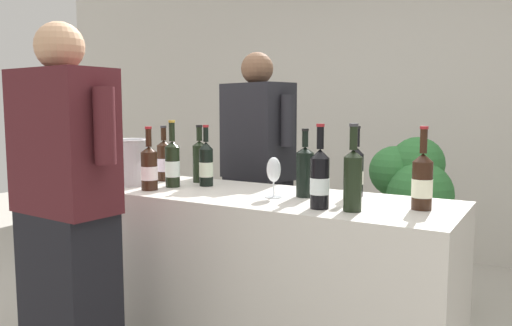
{
  "coord_description": "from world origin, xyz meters",
  "views": [
    {
      "loc": [
        1.39,
        -2.08,
        1.35
      ],
      "look_at": [
        0.17,
        0.0,
        1.08
      ],
      "focal_mm": 35.89,
      "sensor_mm": 36.0,
      "label": 1
    }
  ],
  "objects_px": {
    "wine_bottle_5": "(422,181)",
    "wine_bottle_0": "(149,168)",
    "wine_bottle_3": "(353,177)",
    "wine_bottle_9": "(164,160)",
    "wine_bottle_2": "(200,160)",
    "wine_bottle_7": "(172,163)",
    "person_server": "(257,193)",
    "ice_bucket": "(133,162)",
    "wine_bottle_1": "(206,164)",
    "person_guest": "(67,236)",
    "wine_bottle_8": "(320,178)",
    "wine_bottle_4": "(305,170)",
    "potted_shrub": "(413,205)",
    "wine_bottle_6": "(356,171)",
    "wine_glass": "(274,171)"
  },
  "relations": [
    {
      "from": "ice_bucket",
      "to": "wine_bottle_5",
      "type": "bearing_deg",
      "value": 4.09
    },
    {
      "from": "wine_bottle_3",
      "to": "wine_bottle_6",
      "type": "distance_m",
      "value": 0.35
    },
    {
      "from": "wine_bottle_7",
      "to": "person_guest",
      "type": "distance_m",
      "value": 0.72
    },
    {
      "from": "wine_bottle_0",
      "to": "wine_bottle_8",
      "type": "height_order",
      "value": "wine_bottle_8"
    },
    {
      "from": "wine_bottle_7",
      "to": "wine_bottle_8",
      "type": "bearing_deg",
      "value": -8.78
    },
    {
      "from": "wine_bottle_2",
      "to": "wine_bottle_9",
      "type": "distance_m",
      "value": 0.22
    },
    {
      "from": "wine_bottle_6",
      "to": "ice_bucket",
      "type": "distance_m",
      "value": 1.18
    },
    {
      "from": "wine_bottle_4",
      "to": "wine_bottle_9",
      "type": "height_order",
      "value": "wine_bottle_4"
    },
    {
      "from": "wine_bottle_1",
      "to": "wine_bottle_6",
      "type": "bearing_deg",
      "value": 7.04
    },
    {
      "from": "wine_bottle_1",
      "to": "person_server",
      "type": "distance_m",
      "value": 0.58
    },
    {
      "from": "wine_bottle_1",
      "to": "wine_bottle_7",
      "type": "height_order",
      "value": "wine_bottle_7"
    },
    {
      "from": "wine_bottle_2",
      "to": "wine_bottle_6",
      "type": "distance_m",
      "value": 0.9
    },
    {
      "from": "potted_shrub",
      "to": "wine_bottle_2",
      "type": "bearing_deg",
      "value": -133.44
    },
    {
      "from": "wine_bottle_5",
      "to": "wine_bottle_6",
      "type": "bearing_deg",
      "value": 154.85
    },
    {
      "from": "wine_bottle_8",
      "to": "wine_bottle_0",
      "type": "bearing_deg",
      "value": -179.96
    },
    {
      "from": "wine_bottle_3",
      "to": "wine_bottle_7",
      "type": "bearing_deg",
      "value": 173.26
    },
    {
      "from": "wine_bottle_1",
      "to": "wine_bottle_8",
      "type": "height_order",
      "value": "wine_bottle_8"
    },
    {
      "from": "wine_bottle_0",
      "to": "wine_bottle_2",
      "type": "xyz_separation_m",
      "value": [
        0.06,
        0.34,
        0.01
      ]
    },
    {
      "from": "ice_bucket",
      "to": "wine_bottle_0",
      "type": "bearing_deg",
      "value": -23.95
    },
    {
      "from": "wine_bottle_8",
      "to": "person_server",
      "type": "relative_size",
      "value": 0.21
    },
    {
      "from": "wine_bottle_8",
      "to": "potted_shrub",
      "type": "height_order",
      "value": "wine_bottle_8"
    },
    {
      "from": "wine_bottle_7",
      "to": "person_server",
      "type": "distance_m",
      "value": 0.7
    },
    {
      "from": "wine_bottle_7",
      "to": "wine_bottle_1",
      "type": "bearing_deg",
      "value": 41.38
    },
    {
      "from": "potted_shrub",
      "to": "wine_bottle_6",
      "type": "bearing_deg",
      "value": -92.36
    },
    {
      "from": "wine_bottle_5",
      "to": "wine_bottle_0",
      "type": "bearing_deg",
      "value": -171.51
    },
    {
      "from": "wine_bottle_5",
      "to": "ice_bucket",
      "type": "bearing_deg",
      "value": -175.91
    },
    {
      "from": "wine_bottle_4",
      "to": "wine_glass",
      "type": "relative_size",
      "value": 1.69
    },
    {
      "from": "wine_bottle_1",
      "to": "wine_bottle_5",
      "type": "xyz_separation_m",
      "value": [
        1.12,
        -0.06,
        0.0
      ]
    },
    {
      "from": "wine_bottle_5",
      "to": "person_guest",
      "type": "xyz_separation_m",
      "value": [
        -1.25,
        -0.73,
        -0.23
      ]
    },
    {
      "from": "potted_shrub",
      "to": "wine_bottle_9",
      "type": "bearing_deg",
      "value": -137.68
    },
    {
      "from": "wine_glass",
      "to": "wine_bottle_3",
      "type": "bearing_deg",
      "value": -14.75
    },
    {
      "from": "person_guest",
      "to": "wine_bottle_3",
      "type": "bearing_deg",
      "value": 28.82
    },
    {
      "from": "wine_bottle_3",
      "to": "wine_bottle_9",
      "type": "bearing_deg",
      "value": 167.29
    },
    {
      "from": "wine_bottle_1",
      "to": "wine_bottle_3",
      "type": "bearing_deg",
      "value": -14.87
    },
    {
      "from": "wine_bottle_8",
      "to": "wine_bottle_7",
      "type": "bearing_deg",
      "value": 171.22
    },
    {
      "from": "wine_bottle_0",
      "to": "wine_bottle_1",
      "type": "distance_m",
      "value": 0.3
    },
    {
      "from": "wine_bottle_0",
      "to": "potted_shrub",
      "type": "relative_size",
      "value": 0.28
    },
    {
      "from": "wine_bottle_0",
      "to": "wine_bottle_4",
      "type": "xyz_separation_m",
      "value": [
        0.75,
        0.22,
        0.01
      ]
    },
    {
      "from": "wine_bottle_8",
      "to": "person_guest",
      "type": "distance_m",
      "value": 1.06
    },
    {
      "from": "wine_glass",
      "to": "ice_bucket",
      "type": "height_order",
      "value": "ice_bucket"
    },
    {
      "from": "wine_bottle_8",
      "to": "wine_bottle_3",
      "type": "bearing_deg",
      "value": 6.83
    },
    {
      "from": "person_server",
      "to": "potted_shrub",
      "type": "relative_size",
      "value": 1.45
    },
    {
      "from": "wine_bottle_4",
      "to": "potted_shrub",
      "type": "bearing_deg",
      "value": 77.87
    },
    {
      "from": "wine_bottle_2",
      "to": "wine_bottle_3",
      "type": "distance_m",
      "value": 1.05
    },
    {
      "from": "wine_bottle_0",
      "to": "wine_glass",
      "type": "xyz_separation_m",
      "value": [
        0.64,
        0.13,
        0.01
      ]
    },
    {
      "from": "wine_bottle_3",
      "to": "person_server",
      "type": "xyz_separation_m",
      "value": [
        -0.89,
        0.77,
        -0.25
      ]
    },
    {
      "from": "ice_bucket",
      "to": "wine_bottle_7",
      "type": "bearing_deg",
      "value": 12.63
    },
    {
      "from": "wine_bottle_1",
      "to": "wine_bottle_8",
      "type": "bearing_deg",
      "value": -18.49
    },
    {
      "from": "wine_bottle_7",
      "to": "wine_bottle_9",
      "type": "relative_size",
      "value": 1.12
    },
    {
      "from": "wine_bottle_8",
      "to": "wine_bottle_9",
      "type": "bearing_deg",
      "value": 164.95
    }
  ]
}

